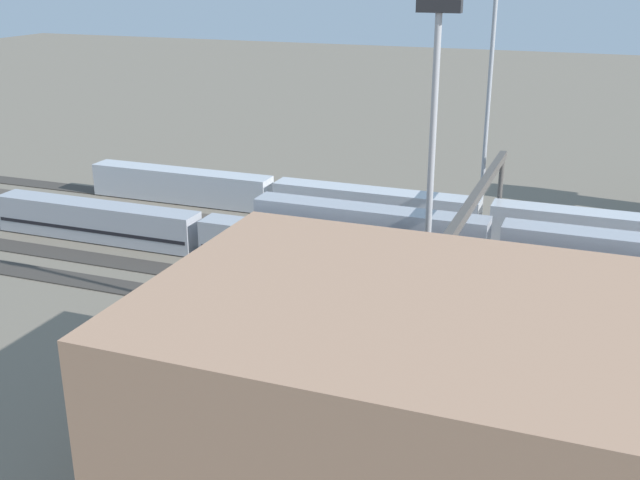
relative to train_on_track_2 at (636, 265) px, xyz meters
The scene contains 14 objects.
ground_plane 25.72m from the train_on_track_2, ahead, with size 400.00×400.00×0.00m, color #756B5B.
track_bed_0 27.48m from the train_on_track_2, 21.44° to the right, with size 140.00×2.80×0.12m, color #3D3833.
track_bed_1 26.08m from the train_on_track_2, 11.11° to the right, with size 140.00×2.80×0.12m, color #4C443D.
track_bed_2 25.59m from the train_on_track_2, ahead, with size 140.00×2.80×0.12m, color #4C443D.
track_bed_3 26.08m from the train_on_track_2, 11.11° to the left, with size 140.00×2.80×0.12m, color #3D3833.
track_bed_4 27.48m from the train_on_track_2, 21.44° to the left, with size 140.00×2.80×0.12m, color #3D3833.
track_bed_5 29.67m from the train_on_track_2, 30.50° to the left, with size 140.00×2.80×0.12m, color #3D3833.
train_on_track_2 is the anchor object (origin of this frame).
train_on_track_3 16.48m from the train_on_track_2, 17.67° to the left, with size 95.60×3.06×3.80m.
train_on_track_0 17.63m from the train_on_track_2, 34.57° to the right, with size 95.60×3.00×3.80m.
light_mast_0 24.82m from the train_on_track_2, 39.47° to the right, with size 2.80×0.70×26.83m.
light_mast_1 27.30m from the train_on_track_2, 52.73° to the left, with size 2.80×0.70×25.48m.
signal_gantry 14.63m from the train_on_track_2, 10.46° to the left, with size 0.70×30.00×8.80m.
maintenance_shed 33.44m from the train_on_track_2, 84.65° to the left, with size 44.41×20.20×11.44m, color tan.
Camera 1 is at (-21.90, 65.32, 27.20)m, focal length 43.45 mm.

